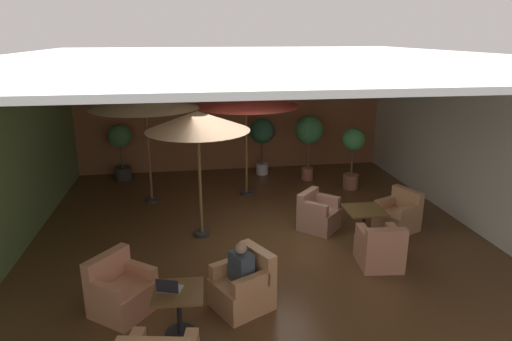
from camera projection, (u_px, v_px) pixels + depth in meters
ground_plane at (260, 241)px, 8.91m from camera, size 9.19×10.22×0.02m
wall_back_brick at (232, 111)px, 13.17m from camera, size 9.19×0.08×3.55m
wall_left_accent at (2, 166)px, 7.71m from camera, size 0.08×10.22×3.55m
wall_right_plain at (480, 146)px, 9.07m from camera, size 0.08×10.22×3.55m
ceiling_slab at (260, 57)px, 7.86m from camera, size 9.19×10.22×0.06m
cafe_table_front_left at (179, 302)px, 6.01m from camera, size 0.71×0.71×0.67m
armchair_front_left_east at (244, 287)px, 6.67m from camera, size 1.03×1.00×0.89m
armchair_front_left_south at (121, 292)px, 6.56m from camera, size 1.08×1.09×0.88m
cafe_table_front_right at (364, 216)px, 8.76m from camera, size 0.75×0.75×0.67m
armchair_front_right_north at (318, 215)px, 9.36m from camera, size 1.00×1.00×0.80m
armchair_front_right_east at (380, 249)px, 7.86m from camera, size 0.78×0.85×0.82m
armchair_front_right_south at (398, 215)px, 9.35m from camera, size 0.95×0.95×0.85m
patio_umbrella_tall_red at (246, 99)px, 10.75m from camera, size 2.65×2.65×2.66m
patio_umbrella_center_beige at (198, 122)px, 8.44m from camera, size 2.01×2.01×2.57m
patio_umbrella_near_wall at (145, 101)px, 10.23m from camera, size 2.55×2.55×2.68m
potted_tree_left_corner at (309, 133)px, 12.22m from camera, size 0.78×0.78×1.83m
potted_tree_mid_left at (121, 145)px, 12.37m from camera, size 0.65×0.65×1.57m
potted_tree_mid_right at (353, 150)px, 11.62m from camera, size 0.58×0.58×1.63m
potted_tree_right_corner at (262, 135)px, 12.80m from camera, size 0.71×0.71×1.65m
patron_blue_shirt at (241, 265)px, 6.53m from camera, size 0.38×0.43×0.63m
iced_drink_cup at (175, 287)px, 5.93m from camera, size 0.08×0.08×0.11m
open_laptop at (169, 287)px, 5.94m from camera, size 0.37×0.31×0.20m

